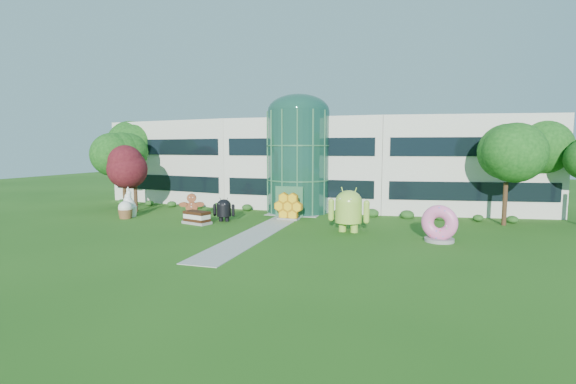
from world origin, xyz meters
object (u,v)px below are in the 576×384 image
(android_green, at_px, (349,208))
(donut, at_px, (440,223))
(android_black, at_px, (224,208))
(gingerbread, at_px, (192,206))

(android_green, relative_size, donut, 1.47)
(android_black, height_order, gingerbread, gingerbread)
(gingerbread, bearing_deg, donut, -27.52)
(android_green, height_order, donut, android_green)
(android_black, distance_m, gingerbread, 3.38)
(donut, relative_size, gingerbread, 1.02)
(gingerbread, bearing_deg, android_black, -25.97)
(android_black, relative_size, donut, 0.89)
(android_green, bearing_deg, gingerbread, 178.54)
(android_green, relative_size, gingerbread, 1.50)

